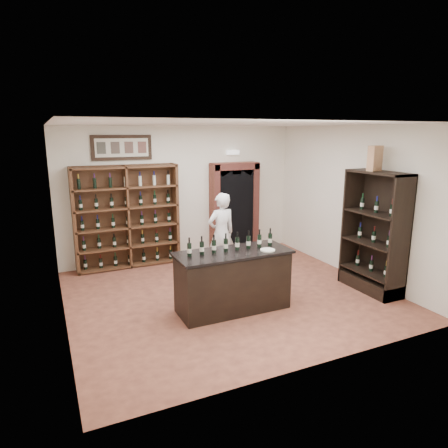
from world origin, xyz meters
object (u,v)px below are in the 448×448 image
Objects in this scene: side_cabinet at (374,251)px; tasting_counter at (233,281)px; shopkeeper at (221,233)px; wine_shelf at (127,217)px; counter_bottle_0 at (189,250)px; wine_crate at (375,158)px.

tasting_counter is at bearing 173.72° from side_cabinet.
wine_shelf is at bearing -42.69° from shopkeeper.
counter_bottle_0 is at bearing 45.85° from shopkeeper.
wine_crate is (2.11, -1.89, 1.58)m from shopkeeper.
wine_shelf is 5.02× the size of wine_crate.
wine_crate reaches higher than side_cabinet.
wine_shelf is 1.31× the size of shopkeeper.
shopkeeper is at bearing -36.34° from wine_shelf.
counter_bottle_0 is at bearing 174.10° from side_cabinet.
shopkeeper is (1.66, -1.22, -0.26)m from wine_shelf.
side_cabinet is at bearing -81.92° from wine_crate.
counter_bottle_0 is (0.38, -2.88, 0.01)m from wine_shelf.
side_cabinet is (3.44, -0.36, -0.35)m from counter_bottle_0.
tasting_counter is 6.27× the size of counter_bottle_0.
counter_bottle_0 is at bearing -82.48° from wine_shelf.
side_cabinet is at bearing 130.75° from shopkeeper.
counter_bottle_0 is 2.11m from shopkeeper.
tasting_counter is 0.85× the size of side_cabinet.
counter_bottle_0 is 3.65m from wine_crate.
tasting_counter is at bearing 65.43° from shopkeeper.
side_cabinet is 1.31× the size of shopkeeper.
wine_crate is at bearing -4.06° from counter_bottle_0.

